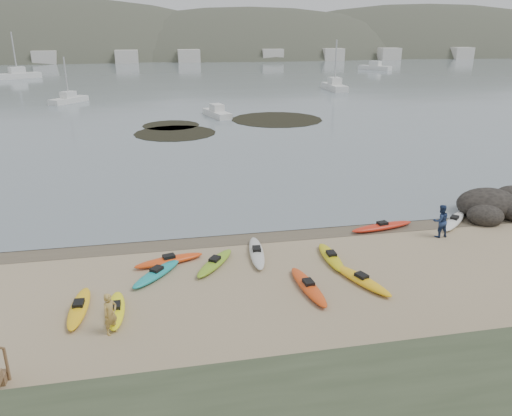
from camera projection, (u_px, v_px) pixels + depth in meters
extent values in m
plane|color=tan|center=(256.00, 233.00, 27.61)|extent=(600.00, 600.00, 0.00)
plane|color=brown|center=(257.00, 235.00, 27.33)|extent=(60.00, 60.00, 0.00)
plane|color=slate|center=(161.00, 46.00, 304.24)|extent=(1200.00, 1200.00, 0.00)
ellipsoid|color=#7DAB22|center=(215.00, 263.00, 23.77)|extent=(2.42, 3.10, 0.34)
ellipsoid|color=yellow|center=(79.00, 308.00, 19.96)|extent=(0.87, 3.33, 0.34)
ellipsoid|color=#D5C611|center=(331.00, 257.00, 24.35)|extent=(0.73, 3.29, 0.34)
ellipsoid|color=#E24613|center=(308.00, 286.00, 21.61)|extent=(1.05, 3.73, 0.34)
ellipsoid|color=#FFF815|center=(116.00, 310.00, 19.81)|extent=(0.73, 2.96, 0.34)
ellipsoid|color=beige|center=(257.00, 253.00, 24.85)|extent=(1.09, 3.87, 0.34)
ellipsoid|color=#E84614|center=(169.00, 260.00, 24.03)|extent=(3.46, 1.57, 0.34)
ellipsoid|color=white|center=(454.00, 221.00, 28.93)|extent=(3.15, 3.09, 0.34)
ellipsoid|color=red|center=(382.00, 227.00, 28.11)|extent=(4.02, 1.41, 0.34)
ellipsoid|color=teal|center=(157.00, 273.00, 22.78)|extent=(2.61, 2.97, 0.34)
ellipsoid|color=yellow|center=(361.00, 280.00, 22.18)|extent=(1.96, 3.58, 0.34)
imported|color=tan|center=(110.00, 314.00, 18.34)|extent=(0.70, 0.70, 1.64)
imported|color=navy|center=(441.00, 221.00, 26.89)|extent=(0.90, 0.71, 1.83)
ellipsoid|color=black|center=(486.00, 209.00, 30.48)|extent=(3.79, 2.95, 1.90)
ellipsoid|color=black|center=(485.00, 219.00, 29.13)|extent=(2.11, 1.90, 1.26)
ellipsoid|color=black|center=(511.00, 204.00, 31.54)|extent=(2.32, 2.11, 1.69)
cylinder|color=black|center=(175.00, 133.00, 53.57)|extent=(8.75, 8.75, 0.04)
cylinder|color=black|center=(277.00, 120.00, 61.57)|extent=(11.23, 11.23, 0.04)
cylinder|color=black|center=(171.00, 126.00, 57.81)|extent=(6.55, 6.55, 0.04)
cube|color=silver|center=(69.00, 100.00, 74.93)|extent=(5.27, 6.37, 0.91)
cube|color=silver|center=(217.00, 114.00, 63.39)|extent=(3.18, 6.30, 0.85)
cube|color=silver|center=(334.00, 87.00, 90.44)|extent=(2.53, 8.53, 1.19)
cube|color=silver|center=(18.00, 76.00, 110.63)|extent=(9.57, 7.41, 1.35)
cube|color=silver|center=(375.00, 68.00, 133.42)|extent=(7.29, 8.49, 1.23)
ellipsoid|color=#384235|center=(57.00, 101.00, 205.35)|extent=(220.00, 120.00, 80.00)
ellipsoid|color=#384235|center=(250.00, 92.00, 214.42)|extent=(200.00, 110.00, 68.00)
ellipsoid|color=#384235|center=(420.00, 89.00, 239.77)|extent=(230.00, 130.00, 76.00)
cube|color=beige|center=(30.00, 58.00, 152.97)|extent=(7.00, 5.00, 4.00)
cube|color=beige|center=(111.00, 57.00, 157.35)|extent=(7.00, 5.00, 4.00)
cube|color=beige|center=(187.00, 56.00, 161.73)|extent=(7.00, 5.00, 4.00)
cube|color=beige|center=(260.00, 55.00, 166.11)|extent=(7.00, 5.00, 4.00)
cube|color=beige|center=(328.00, 54.00, 170.49)|extent=(7.00, 5.00, 4.00)
cube|color=beige|center=(394.00, 54.00, 174.87)|extent=(7.00, 5.00, 4.00)
cube|color=beige|center=(456.00, 53.00, 179.25)|extent=(7.00, 5.00, 4.00)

